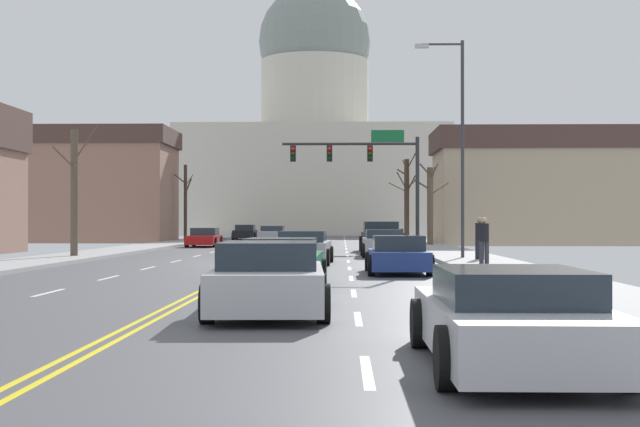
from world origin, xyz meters
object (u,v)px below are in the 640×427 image
sedan_near_04 (282,263)px  sedan_near_06 (510,319)px  sedan_oncoming_01 (273,235)px  pedestrian_01 (484,238)px  sedan_oncoming_00 (204,238)px  sedan_near_05 (269,280)px  sedan_near_02 (304,248)px  signal_gantry (368,163)px  sedan_near_01 (383,244)px  sedan_oncoming_02 (245,233)px  pedestrian_00 (480,236)px  street_lamp_right (457,132)px  pickup_truck_near_00 (381,238)px  sedan_near_03 (398,256)px

sedan_near_04 → sedan_near_06: size_ratio=0.99×
sedan_oncoming_01 → pedestrian_01: size_ratio=2.69×
sedan_near_04 → sedan_oncoming_00: sedan_near_04 is taller
sedan_near_05 → sedan_oncoming_00: bearing=100.5°
sedan_near_02 → pedestrian_01: (6.46, -2.20, 0.44)m
signal_gantry → sedan_near_02: size_ratio=1.67×
sedan_near_01 → sedan_oncoming_02: (-10.23, 35.62, 0.02)m
signal_gantry → sedan_near_05: bearing=-94.6°
sedan_near_01 → sedan_near_06: bearing=-90.0°
sedan_near_05 → pedestrian_01: pedestrian_01 is taller
sedan_near_05 → sedan_near_06: sedan_near_05 is taller
sedan_oncoming_02 → sedan_near_05: bearing=-83.4°
sedan_oncoming_00 → sedan_oncoming_02: 20.50m
sedan_near_02 → sedan_near_05: size_ratio=1.00×
sedan_near_01 → sedan_oncoming_01: sedan_oncoming_01 is taller
sedan_near_06 → pedestrian_00: 24.65m
sedan_near_05 → sedan_oncoming_01: bearing=94.4°
sedan_near_04 → sedan_oncoming_01: 44.38m
sedan_near_04 → pedestrian_01: 11.21m
street_lamp_right → signal_gantry: bearing=102.4°
pickup_truck_near_00 → sedan_near_03: size_ratio=1.25×
pedestrian_01 → sedan_near_03: bearing=-132.1°
signal_gantry → sedan_near_04: (-3.04, -28.81, -4.41)m
signal_gantry → pickup_truck_near_00: (0.58, -3.95, -4.27)m
signal_gantry → pedestrian_01: (3.48, -19.69, -3.95)m
street_lamp_right → sedan_oncoming_01: 31.91m
sedan_near_01 → sedan_oncoming_02: bearing=106.0°
sedan_oncoming_01 → pedestrian_01: 36.57m
sedan_near_04 → pedestrian_00: 14.12m
sedan_near_01 → street_lamp_right: bearing=-54.5°
sedan_near_06 → sedan_oncoming_02: bearing=98.8°
sedan_near_06 → sedan_oncoming_02: sedan_oncoming_02 is taller
sedan_oncoming_01 → sedan_oncoming_02: size_ratio=0.96×
street_lamp_right → pedestrian_00: (0.62, -1.93, -4.26)m
sedan_near_05 → sedan_oncoming_02: 60.82m
sedan_near_05 → sedan_near_03: bearing=75.8°
sedan_near_06 → sedan_oncoming_00: bearing=103.1°
sedan_near_01 → sedan_oncoming_00: size_ratio=0.90×
sedan_near_02 → pickup_truck_near_00: bearing=75.2°
signal_gantry → sedan_near_01: size_ratio=1.86×
street_lamp_right → sedan_near_03: 10.41m
street_lamp_right → sedan_near_05: 22.17m
sedan_near_04 → sedan_oncoming_01: (-3.70, 44.22, -0.00)m
signal_gantry → pedestrian_00: bearing=-76.9°
sedan_oncoming_01 → street_lamp_right: bearing=-71.6°
sedan_near_06 → sedan_near_01: bearing=90.0°
pedestrian_00 → pedestrian_01: (-0.35, -3.22, -0.01)m
sedan_oncoming_02 → pickup_truck_near_00: bearing=-70.2°
sedan_near_01 → sedan_near_02: 7.70m
sedan_near_01 → signal_gantry: bearing=92.0°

